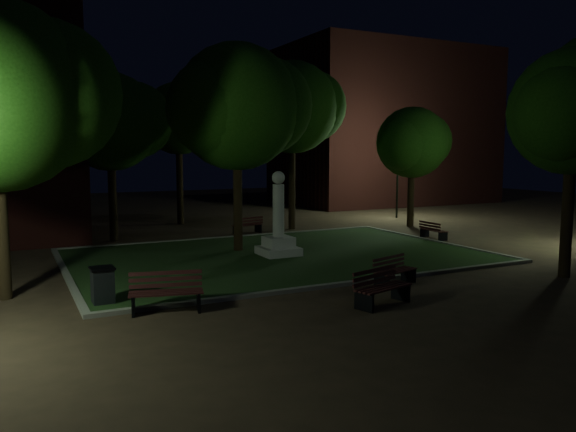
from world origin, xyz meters
name	(u,v)px	position (x,y,z in m)	size (l,w,h in m)	color
ground	(303,266)	(0.00, 0.00, 0.00)	(80.00, 80.00, 0.00)	#3D2D1F
lawn	(279,256)	(0.00, 2.00, 0.04)	(15.00, 10.00, 0.08)	#213C19
lawn_kerb	(278,255)	(0.00, 2.00, 0.06)	(15.40, 10.40, 0.12)	slate
monument	(278,232)	(0.00, 2.00, 0.96)	(1.40, 1.40, 3.20)	#ADA9A0
building_far	(383,127)	(18.00, 20.00, 6.00)	(16.00, 10.00, 12.00)	#411714
tree_north_wl	(112,122)	(-4.86, 8.80, 5.31)	(5.32, 4.34, 7.48)	black
tree_north_er	(294,107)	(4.12, 8.73, 6.25)	(5.77, 4.71, 8.61)	black
tree_ne	(414,143)	(10.25, 6.74, 4.48)	(4.62, 3.77, 6.37)	black
tree_se	(575,112)	(6.78, -5.26, 5.24)	(4.85, 3.96, 7.23)	black
tree_nw	(27,81)	(-8.22, 8.63, 6.87)	(6.60, 5.39, 9.57)	black
tree_far_north	(180,119)	(-0.51, 13.34, 5.79)	(4.81, 3.92, 7.77)	black
tree_extra	(240,107)	(-0.88, 3.65, 5.73)	(6.07, 4.95, 8.22)	black
lamppost_ne	(398,170)	(12.01, 10.32, 2.92)	(1.18, 0.28, 4.13)	black
bench_near_left	(381,288)	(-0.55, -5.33, 0.45)	(1.82, 1.03, 0.95)	black
bench_near_right	(394,272)	(1.17, -3.63, 0.40)	(1.64, 0.96, 0.85)	black
bench_west_near	(166,293)	(-5.73, -3.41, 0.47)	(1.92, 1.04, 1.00)	black
bench_right_side	(433,231)	(8.28, 2.80, 0.38)	(0.54, 1.47, 0.80)	black
bench_far_side	(248,226)	(1.31, 8.17, 0.39)	(1.60, 0.85, 0.83)	black
trash_bin	(103,286)	(-7.07, -2.10, 0.52)	(0.61, 0.61, 1.02)	black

